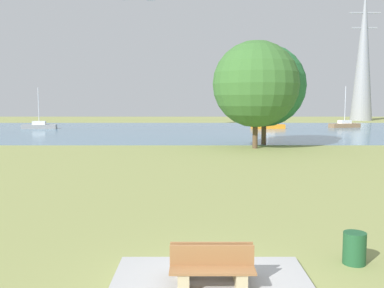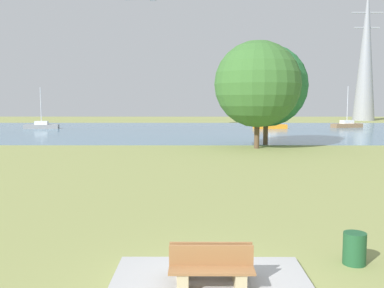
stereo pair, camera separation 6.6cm
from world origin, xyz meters
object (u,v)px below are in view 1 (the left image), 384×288
at_px(sailboat_gray, 41,126).
at_px(sailboat_brown, 346,125).
at_px(bench_facing_inland, 214,272).
at_px(electricity_pylon, 365,54).
at_px(litter_bin, 356,248).
at_px(sailboat_orange, 269,126).
at_px(bench_facing_water, 212,262).
at_px(tree_east_far, 257,84).
at_px(tree_west_near, 266,86).

bearing_deg(sailboat_gray, sailboat_brown, 3.96).
bearing_deg(bench_facing_inland, electricity_pylon, 66.67).
xyz_separation_m(litter_bin, sailboat_gray, (-26.25, 51.79, 0.05)).
xyz_separation_m(bench_facing_inland, sailboat_gray, (-22.63, 53.45, -0.02)).
xyz_separation_m(sailboat_gray, sailboat_orange, (33.32, 0.44, 0.00)).
height_order(bench_facing_water, electricity_pylon, electricity_pylon).
distance_m(sailboat_gray, sailboat_orange, 33.33).
distance_m(bench_facing_inland, litter_bin, 3.98).
height_order(tree_east_far, electricity_pylon, electricity_pylon).
bearing_deg(tree_east_far, sailboat_gray, 137.17).
bearing_deg(electricity_pylon, bench_facing_inland, -113.33).
bearing_deg(bench_facing_inland, tree_east_far, 79.86).
bearing_deg(electricity_pylon, tree_west_near, -119.85).
height_order(sailboat_orange, sailboat_brown, sailboat_brown).
distance_m(bench_facing_water, tree_west_near, 31.34).
distance_m(sailboat_gray, tree_east_far, 37.98).
bearing_deg(tree_west_near, bench_facing_water, -101.60).
height_order(bench_facing_water, tree_west_near, tree_west_near).
height_order(bench_facing_water, litter_bin, bench_facing_water).
bearing_deg(tree_east_far, bench_facing_inland, -100.14).
relative_size(bench_facing_inland, tree_west_near, 0.20).
xyz_separation_m(bench_facing_water, sailboat_orange, (10.69, 53.35, -0.02)).
distance_m(litter_bin, tree_west_near, 29.74).
relative_size(sailboat_orange, tree_west_near, 0.68).
bearing_deg(sailboat_brown, bench_facing_water, -112.18).
xyz_separation_m(tree_east_far, tree_west_near, (1.24, 3.00, -0.02)).
distance_m(sailboat_gray, tree_west_near, 36.98).
xyz_separation_m(bench_facing_water, litter_bin, (3.62, 1.12, -0.07)).
xyz_separation_m(bench_facing_water, sailboat_brown, (22.86, 56.06, -0.02)).
distance_m(sailboat_orange, sailboat_brown, 12.46).
relative_size(bench_facing_water, litter_bin, 2.25).
bearing_deg(electricity_pylon, litter_bin, -111.53).
distance_m(bench_facing_inland, electricity_pylon, 88.68).
relative_size(bench_facing_inland, electricity_pylon, 0.07).
relative_size(sailboat_orange, electricity_pylon, 0.23).
bearing_deg(electricity_pylon, tree_east_far, -119.46).
height_order(sailboat_gray, sailboat_orange, sailboat_orange).
relative_size(bench_facing_water, bench_facing_inland, 1.00).
relative_size(sailboat_gray, sailboat_brown, 0.95).
xyz_separation_m(bench_facing_inland, tree_west_near, (6.22, 30.85, 4.97)).
height_order(bench_facing_inland, sailboat_gray, sailboat_gray).
bearing_deg(electricity_pylon, sailboat_orange, -132.05).
height_order(sailboat_brown, tree_west_near, tree_west_near).
relative_size(litter_bin, sailboat_orange, 0.13).
bearing_deg(tree_east_far, sailboat_brown, 58.12).
height_order(tree_east_far, tree_west_near, tree_west_near).
relative_size(sailboat_gray, electricity_pylon, 0.22).
relative_size(tree_east_far, tree_west_near, 0.99).
relative_size(sailboat_brown, electricity_pylon, 0.23).
bearing_deg(bench_facing_water, bench_facing_inland, -90.00).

